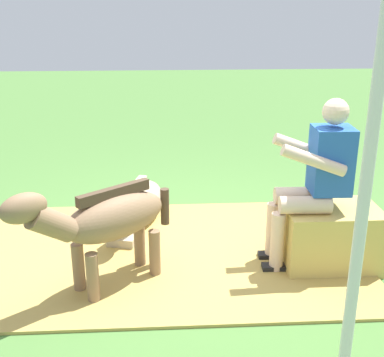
{
  "coord_description": "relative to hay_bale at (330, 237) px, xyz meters",
  "views": [
    {
      "loc": [
        0.24,
        4.02,
        2.07
      ],
      "look_at": [
        -0.01,
        -0.25,
        0.55
      ],
      "focal_mm": 46.96,
      "sensor_mm": 36.0,
      "label": 1
    }
  ],
  "objects": [
    {
      "name": "ground_plane",
      "position": [
        1.1,
        -0.4,
        -0.25
      ],
      "size": [
        24.0,
        24.0,
        0.0
      ],
      "primitive_type": "plane",
      "color": "#4C7A38"
    },
    {
      "name": "hay_patch",
      "position": [
        1.38,
        -0.26,
        -0.24
      ],
      "size": [
        3.42,
        2.11,
        0.02
      ],
      "primitive_type": "cube",
      "color": "tan",
      "rests_on": "ground"
    },
    {
      "name": "hay_bale",
      "position": [
        0.0,
        0.0,
        0.0
      ],
      "size": [
        0.76,
        0.52,
        0.51
      ],
      "primitive_type": "cube",
      "color": "tan",
      "rests_on": "ground"
    },
    {
      "name": "person_seated",
      "position": [
        0.17,
        -0.0,
        0.52
      ],
      "size": [
        0.67,
        0.42,
        1.39
      ],
      "color": "beige",
      "rests_on": "ground"
    },
    {
      "name": "pony_standing",
      "position": [
        1.77,
        0.25,
        0.31
      ],
      "size": [
        1.14,
        0.97,
        0.92
      ],
      "color": "#8C6B4C",
      "rests_on": "ground"
    },
    {
      "name": "pony_lying",
      "position": [
        1.6,
        -0.91,
        -0.07
      ],
      "size": [
        0.6,
        1.36,
        0.42
      ],
      "color": "tan",
      "rests_on": "ground"
    },
    {
      "name": "tent_pole_left",
      "position": [
        0.42,
        1.54,
        0.92
      ],
      "size": [
        0.06,
        0.06,
        2.34
      ],
      "primitive_type": "cylinder",
      "color": "silver",
      "rests_on": "ground"
    }
  ]
}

